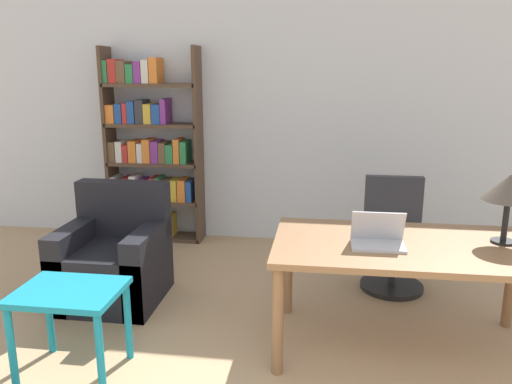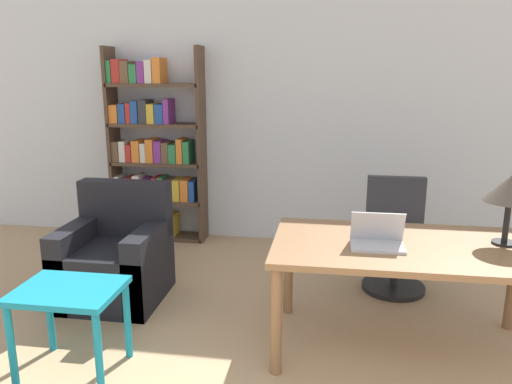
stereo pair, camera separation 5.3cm
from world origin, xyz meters
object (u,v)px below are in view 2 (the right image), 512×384
(table_lamp, at_px, (510,190))
(armchair, at_px, (116,261))
(side_table_blue, at_px, (69,303))
(desk, at_px, (408,257))
(laptop, at_px, (377,239))
(office_chair, at_px, (395,239))
(bookshelf, at_px, (152,155))

(table_lamp, xyz_separation_m, armchair, (-2.75, 0.34, -0.76))
(side_table_blue, relative_size, armchair, 0.66)
(desk, xyz_separation_m, side_table_blue, (-1.99, -0.56, -0.19))
(laptop, bearing_deg, desk, 19.40)
(table_lamp, height_order, office_chair, table_lamp)
(table_lamp, distance_m, side_table_blue, 2.73)
(office_chair, distance_m, side_table_blue, 2.57)
(table_lamp, xyz_separation_m, side_table_blue, (-2.58, -0.66, -0.62))
(desk, height_order, side_table_blue, desk)
(office_chair, relative_size, side_table_blue, 1.54)
(laptop, xyz_separation_m, bookshelf, (-2.17, 1.99, 0.14))
(table_lamp, distance_m, office_chair, 1.24)
(armchair, height_order, bookshelf, bookshelf)
(office_chair, bearing_deg, laptop, -103.12)
(bookshelf, bearing_deg, laptop, -42.44)
(office_chair, bearing_deg, armchair, -165.84)
(laptop, distance_m, table_lamp, 0.86)
(laptop, xyz_separation_m, table_lamp, (0.79, 0.17, 0.30))
(laptop, relative_size, side_table_blue, 0.54)
(laptop, relative_size, office_chair, 0.35)
(armchair, bearing_deg, bookshelf, 98.21)
(desk, height_order, armchair, armchair)
(side_table_blue, bearing_deg, bookshelf, 98.78)
(desk, height_order, bookshelf, bookshelf)
(desk, distance_m, laptop, 0.25)
(desk, distance_m, office_chair, 1.03)
(bookshelf, bearing_deg, side_table_blue, -81.22)
(desk, bearing_deg, bookshelf, 141.06)
(armchair, distance_m, bookshelf, 1.61)
(office_chair, relative_size, armchair, 1.01)
(bookshelf, bearing_deg, office_chair, -20.74)
(desk, bearing_deg, side_table_blue, -164.29)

